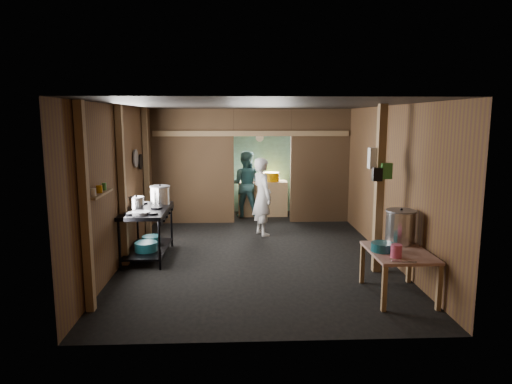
{
  "coord_description": "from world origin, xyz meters",
  "views": [
    {
      "loc": [
        -0.34,
        -8.03,
        2.38
      ],
      "look_at": [
        0.0,
        -0.2,
        1.1
      ],
      "focal_mm": 31.59,
      "sensor_mm": 36.0,
      "label": 1
    }
  ],
  "objects_px": {
    "prep_table": "(398,273)",
    "yellow_tub": "(271,177)",
    "cook": "(262,197)",
    "stock_pot": "(401,227)",
    "gas_range": "(148,233)",
    "pink_bucket": "(396,251)",
    "stove_pot_large": "(160,196)"
  },
  "relations": [
    {
      "from": "prep_table",
      "to": "yellow_tub",
      "type": "distance_m",
      "value": 5.45
    },
    {
      "from": "prep_table",
      "to": "cook",
      "type": "bearing_deg",
      "value": 116.3
    },
    {
      "from": "stock_pot",
      "to": "cook",
      "type": "bearing_deg",
      "value": 121.37
    },
    {
      "from": "gas_range",
      "to": "pink_bucket",
      "type": "distance_m",
      "value": 4.17
    },
    {
      "from": "cook",
      "to": "stove_pot_large",
      "type": "bearing_deg",
      "value": 97.07
    },
    {
      "from": "prep_table",
      "to": "pink_bucket",
      "type": "bearing_deg",
      "value": -116.9
    },
    {
      "from": "yellow_tub",
      "to": "stove_pot_large",
      "type": "bearing_deg",
      "value": -126.72
    },
    {
      "from": "pink_bucket",
      "to": "yellow_tub",
      "type": "relative_size",
      "value": 0.43
    },
    {
      "from": "stove_pot_large",
      "to": "pink_bucket",
      "type": "distance_m",
      "value": 4.26
    },
    {
      "from": "gas_range",
      "to": "stove_pot_large",
      "type": "height_order",
      "value": "stove_pot_large"
    },
    {
      "from": "pink_bucket",
      "to": "yellow_tub",
      "type": "distance_m",
      "value": 5.65
    },
    {
      "from": "cook",
      "to": "gas_range",
      "type": "bearing_deg",
      "value": 103.16
    },
    {
      "from": "gas_range",
      "to": "pink_bucket",
      "type": "bearing_deg",
      "value": -30.96
    },
    {
      "from": "stock_pot",
      "to": "cook",
      "type": "relative_size",
      "value": 0.31
    },
    {
      "from": "gas_range",
      "to": "stove_pot_large",
      "type": "distance_m",
      "value": 0.73
    },
    {
      "from": "stove_pot_large",
      "to": "yellow_tub",
      "type": "bearing_deg",
      "value": 53.28
    },
    {
      "from": "prep_table",
      "to": "pink_bucket",
      "type": "xyz_separation_m",
      "value": [
        -0.14,
        -0.28,
        0.4
      ]
    },
    {
      "from": "gas_range",
      "to": "cook",
      "type": "bearing_deg",
      "value": 35.49
    },
    {
      "from": "prep_table",
      "to": "stove_pot_large",
      "type": "bearing_deg",
      "value": 147.34
    },
    {
      "from": "gas_range",
      "to": "stock_pot",
      "type": "relative_size",
      "value": 2.92
    },
    {
      "from": "stock_pot",
      "to": "yellow_tub",
      "type": "relative_size",
      "value": 1.26
    },
    {
      "from": "pink_bucket",
      "to": "yellow_tub",
      "type": "height_order",
      "value": "yellow_tub"
    },
    {
      "from": "gas_range",
      "to": "yellow_tub",
      "type": "relative_size",
      "value": 3.67
    },
    {
      "from": "stock_pot",
      "to": "yellow_tub",
      "type": "xyz_separation_m",
      "value": [
        -1.47,
        4.86,
        0.1
      ]
    },
    {
      "from": "stove_pot_large",
      "to": "stock_pot",
      "type": "xyz_separation_m",
      "value": [
        3.69,
        -1.88,
        -0.16
      ]
    },
    {
      "from": "yellow_tub",
      "to": "gas_range",
      "type": "bearing_deg",
      "value": -125.26
    },
    {
      "from": "gas_range",
      "to": "yellow_tub",
      "type": "bearing_deg",
      "value": 54.74
    },
    {
      "from": "yellow_tub",
      "to": "stock_pot",
      "type": "bearing_deg",
      "value": -73.2
    },
    {
      "from": "stock_pot",
      "to": "pink_bucket",
      "type": "height_order",
      "value": "stock_pot"
    },
    {
      "from": "gas_range",
      "to": "cook",
      "type": "xyz_separation_m",
      "value": [
        2.06,
        1.47,
        0.37
      ]
    },
    {
      "from": "prep_table",
      "to": "stock_pot",
      "type": "bearing_deg",
      "value": 68.84
    },
    {
      "from": "stock_pot",
      "to": "yellow_tub",
      "type": "distance_m",
      "value": 5.08
    }
  ]
}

